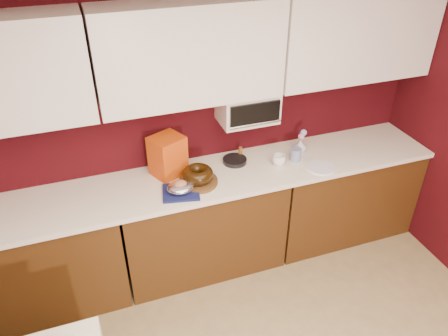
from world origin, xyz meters
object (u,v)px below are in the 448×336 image
toaster_oven (247,106)px  coffee_mug (279,159)px  bundt_cake (198,174)px  flower_vase (300,145)px  blue_jar (296,154)px  pandoro_box (168,156)px  foil_ham_nest (181,187)px

toaster_oven → coffee_mug: 0.51m
bundt_cake → flower_vase: size_ratio=1.84×
bundt_cake → blue_jar: (0.86, 0.05, -0.03)m
toaster_oven → blue_jar: (0.38, -0.17, -0.42)m
blue_jar → flower_vase: (0.10, 0.11, 0.01)m
bundt_cake → pandoro_box: pandoro_box is taller
toaster_oven → bundt_cake: toaster_oven is taller
bundt_cake → foil_ham_nest: size_ratio=1.16×
bundt_cake → flower_vase: bearing=9.7°
flower_vase → foil_ham_nest: bearing=-167.5°
pandoro_box → coffee_mug: (0.88, -0.17, -0.11)m
bundt_cake → blue_jar: bundt_cake is taller
coffee_mug → flower_vase: 0.29m
flower_vase → bundt_cake: bearing=-170.3°
pandoro_box → foil_ham_nest: bearing=-110.8°
coffee_mug → blue_jar: size_ratio=0.95×
foil_ham_nest → pandoro_box: (-0.02, 0.29, 0.11)m
flower_vase → toaster_oven: bearing=172.6°
toaster_oven → flower_vase: size_ratio=3.52×
toaster_oven → flower_vase: toaster_oven is taller
blue_jar → foil_ham_nest: bearing=-172.3°
bundt_cake → coffee_mug: (0.70, 0.04, -0.03)m
bundt_cake → foil_ham_nest: bundt_cake is taller
toaster_oven → coffee_mug: (0.22, -0.19, -0.42)m
toaster_oven → bundt_cake: (-0.48, -0.23, -0.39)m
pandoro_box → toaster_oven: bearing=-23.3°
toaster_oven → foil_ham_nest: toaster_oven is taller
toaster_oven → foil_ham_nest: bearing=-154.3°
toaster_oven → flower_vase: (0.48, -0.06, -0.41)m
foil_ham_nest → pandoro_box: pandoro_box is taller
blue_jar → pandoro_box: bearing=171.4°
toaster_oven → bundt_cake: bearing=-154.9°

